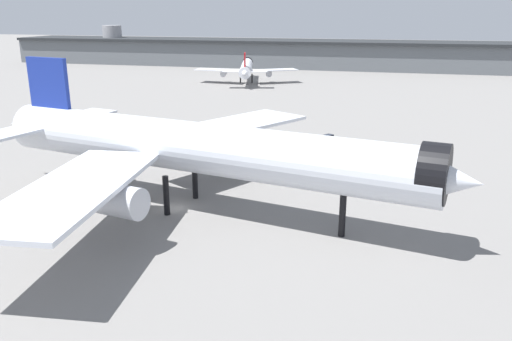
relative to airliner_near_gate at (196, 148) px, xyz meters
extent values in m
plane|color=slate|center=(-2.95, -0.49, -8.14)|extent=(900.00, 900.00, 0.00)
cylinder|color=silver|center=(0.41, -0.08, 0.14)|extent=(58.96, 17.05, 6.37)
cone|color=silver|center=(29.31, -5.47, 0.14)|extent=(8.04, 7.43, 6.25)
cone|color=silver|center=(-28.48, 5.32, 0.14)|extent=(9.26, 7.47, 6.06)
cylinder|color=black|center=(28.06, -5.24, 0.62)|extent=(4.00, 6.86, 6.44)
cube|color=silver|center=(-1.04, 16.89, -0.65)|extent=(20.91, 27.73, 0.51)
cylinder|color=#B7BAC1|center=(-0.23, 13.51, -2.76)|extent=(8.73, 4.96, 3.51)
cube|color=silver|center=(-7.06, -15.38, -0.65)|extent=(12.75, 27.45, 0.51)
cylinder|color=#B7BAC1|center=(-5.09, -12.52, -2.76)|extent=(8.73, 4.96, 3.51)
cube|color=navy|center=(-23.86, 4.45, 5.24)|extent=(7.05, 1.92, 10.20)
cube|color=silver|center=(-23.75, 11.44, 0.78)|extent=(7.14, 11.37, 0.38)
cube|color=silver|center=(-26.28, -2.10, 0.78)|extent=(7.14, 11.37, 0.38)
cylinder|color=black|center=(18.91, -3.53, -5.59)|extent=(0.76, 0.76, 5.10)
cylinder|color=black|center=(-1.86, 3.75, -5.59)|extent=(0.76, 0.76, 5.10)
cylinder|color=black|center=(-3.09, -2.83, -5.59)|extent=(0.76, 0.76, 5.10)
cylinder|color=silver|center=(-29.33, 123.03, -2.96)|extent=(12.90, 35.99, 3.99)
cone|color=silver|center=(-33.85, 140.53, -2.96)|extent=(4.88, 5.22, 3.91)
cone|color=silver|center=(-24.81, 105.53, -2.96)|extent=(4.96, 5.97, 3.79)
cylinder|color=black|center=(-33.65, 139.76, -2.66)|extent=(4.35, 2.74, 4.03)
cube|color=silver|center=(-38.44, 117.79, -3.46)|extent=(16.59, 6.77, 0.32)
cylinder|color=#B7BAC1|center=(-36.77, 119.12, -4.77)|extent=(3.39, 5.45, 2.19)
cube|color=silver|center=(-18.83, 122.86, -3.46)|extent=(16.83, 13.61, 0.32)
cylinder|color=#B7BAC1|center=(-20.94, 123.21, -4.77)|extent=(3.39, 5.45, 2.19)
cube|color=red|center=(-25.54, 108.33, 0.23)|extent=(1.47, 4.30, 6.38)
cube|color=silver|center=(-29.47, 106.57, -2.56)|extent=(7.11, 4.78, 0.24)
cube|color=silver|center=(-21.24, 108.69, -2.56)|extent=(7.11, 4.78, 0.24)
cylinder|color=black|center=(-32.22, 134.23, -6.55)|extent=(0.48, 0.48, 3.19)
cylinder|color=black|center=(-30.91, 120.76, -6.55)|extent=(0.48, 0.48, 3.19)
cylinder|color=black|center=(-26.85, 121.80, -6.55)|extent=(0.48, 0.48, 3.19)
cube|color=slate|center=(-32.45, 180.37, -2.65)|extent=(257.13, 28.40, 11.00)
cube|color=#232628|center=(-32.45, 180.37, 3.45)|extent=(257.15, 30.99, 1.20)
cylinder|color=#939399|center=(-115.87, 179.58, 0.90)|extent=(9.34, 9.34, 18.10)
cube|color=black|center=(12.58, 38.43, -7.64)|extent=(3.55, 3.09, 0.30)
cube|color=#232833|center=(11.77, 38.95, -6.89)|extent=(1.95, 2.04, 1.20)
cube|color=#1E2D38|center=(11.29, 39.26, -6.65)|extent=(0.80, 1.17, 0.60)
cube|color=#232833|center=(13.06, 38.11, -7.04)|extent=(2.48, 2.39, 0.90)
cylinder|color=black|center=(11.20, 38.37, -7.79)|extent=(0.74, 0.62, 0.70)
cylinder|color=black|center=(12.08, 39.71, -7.79)|extent=(0.74, 0.62, 0.70)
cylinder|color=black|center=(13.08, 37.14, -7.79)|extent=(0.74, 0.62, 0.70)
cylinder|color=black|center=(13.95, 38.49, -7.79)|extent=(0.74, 0.62, 0.70)
camera|label=1|loc=(23.64, -58.20, 16.41)|focal=36.05mm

